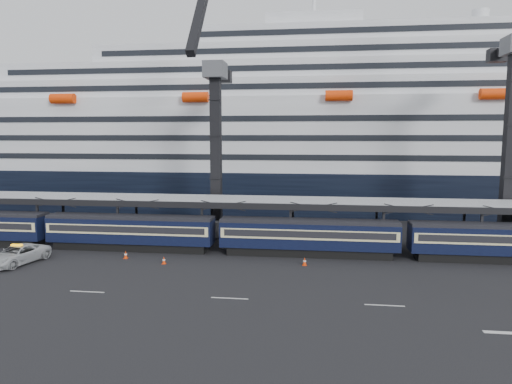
% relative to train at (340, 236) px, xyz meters
% --- Properties ---
extents(ground, '(260.00, 260.00, 0.00)m').
position_rel_train_xyz_m(ground, '(4.65, -10.00, -2.20)').
color(ground, black).
rests_on(ground, ground).
extents(train, '(133.05, 3.00, 4.05)m').
position_rel_train_xyz_m(train, '(0.00, 0.00, 0.00)').
color(train, black).
rests_on(train, ground).
extents(canopy, '(130.00, 6.25, 5.53)m').
position_rel_train_xyz_m(canopy, '(4.65, 4.00, 3.05)').
color(canopy, gray).
rests_on(canopy, ground).
extents(cruise_ship, '(214.09, 28.84, 34.00)m').
position_rel_train_xyz_m(cruise_ship, '(3.57, 35.99, 10.14)').
color(cruise_ship, black).
rests_on(cruise_ship, ground).
extents(crane_dark_near, '(4.50, 17.75, 35.08)m').
position_rel_train_xyz_m(crane_dark_near, '(-15.35, 8.59, 9.73)').
color(crane_dark_near, '#494B51').
rests_on(crane_dark_near, ground).
extents(pickup_truck, '(4.37, 7.14, 1.85)m').
position_rel_train_xyz_m(pickup_truck, '(-32.42, -6.99, -1.28)').
color(pickup_truck, '#ABAFB2').
rests_on(pickup_truck, ground).
extents(traffic_cone_a, '(0.36, 0.36, 0.72)m').
position_rel_train_xyz_m(traffic_cone_a, '(-31.79, -5.06, -1.85)').
color(traffic_cone_a, '#F03807').
rests_on(traffic_cone_a, ground).
extents(traffic_cone_b, '(0.39, 0.39, 0.78)m').
position_rel_train_xyz_m(traffic_cone_b, '(-17.74, -5.19, -1.81)').
color(traffic_cone_b, '#F03807').
rests_on(traffic_cone_b, ground).
extents(traffic_cone_c, '(0.42, 0.42, 0.84)m').
position_rel_train_xyz_m(traffic_cone_c, '(-22.41, -3.70, -1.79)').
color(traffic_cone_c, '#F03807').
rests_on(traffic_cone_c, ground).
extents(traffic_cone_d, '(0.42, 0.42, 0.84)m').
position_rel_train_xyz_m(traffic_cone_d, '(-3.64, -3.89, -1.79)').
color(traffic_cone_d, '#F03807').
rests_on(traffic_cone_d, ground).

